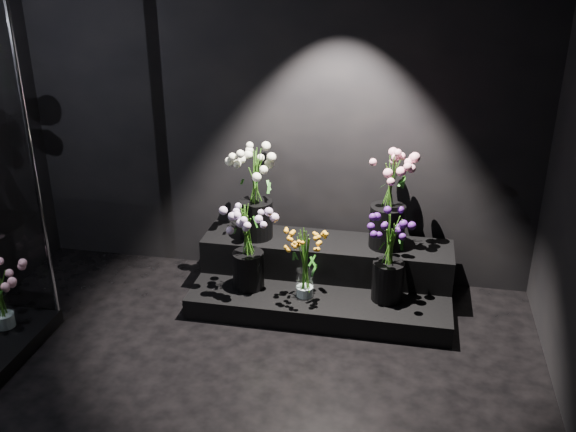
# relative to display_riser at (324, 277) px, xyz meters

# --- Properties ---
(wall_back) EXTENTS (4.00, 0.00, 4.00)m
(wall_back) POSITION_rel_display_riser_xyz_m (-0.44, 0.38, 1.22)
(wall_back) COLOR black
(wall_back) RESTS_ON floor
(display_riser) EXTENTS (1.91, 0.85, 0.42)m
(display_riser) POSITION_rel_display_riser_xyz_m (0.00, 0.00, 0.00)
(display_riser) COLOR black
(display_riser) RESTS_ON floor
(bouquet_orange_bells) EXTENTS (0.35, 0.35, 0.54)m
(bouquet_orange_bells) POSITION_rel_display_riser_xyz_m (-0.10, -0.28, 0.26)
(bouquet_orange_bells) COLOR white
(bouquet_orange_bells) RESTS_ON display_riser
(bouquet_lilac) EXTENTS (0.44, 0.44, 0.65)m
(bouquet_lilac) POSITION_rel_display_riser_xyz_m (-0.53, -0.23, 0.36)
(bouquet_lilac) COLOR black
(bouquet_lilac) RESTS_ON display_riser
(bouquet_purple) EXTENTS (0.36, 0.36, 0.65)m
(bouquet_purple) POSITION_rel_display_riser_xyz_m (0.49, -0.21, 0.34)
(bouquet_purple) COLOR black
(bouquet_purple) RESTS_ON display_riser
(bouquet_cream_roses) EXTENTS (0.46, 0.46, 0.70)m
(bouquet_cream_roses) POSITION_rel_display_riser_xyz_m (-0.55, 0.09, 0.65)
(bouquet_cream_roses) COLOR black
(bouquet_cream_roses) RESTS_ON display_riser
(bouquet_pink_roses) EXTENTS (0.40, 0.40, 0.71)m
(bouquet_pink_roses) POSITION_rel_display_riser_xyz_m (0.45, 0.12, 0.65)
(bouquet_pink_roses) COLOR black
(bouquet_pink_roses) RESTS_ON display_riser
(bouquet_case_base_pink) EXTENTS (0.30, 0.30, 0.45)m
(bouquet_case_base_pink) POSITION_rel_display_riser_xyz_m (-2.07, -0.99, 0.17)
(bouquet_case_base_pink) COLOR white
(bouquet_case_base_pink) RESTS_ON display_case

